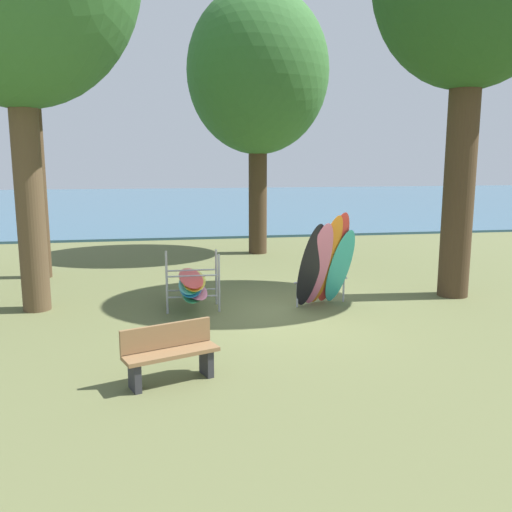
{
  "coord_description": "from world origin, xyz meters",
  "views": [
    {
      "loc": [
        -2.61,
        -11.08,
        3.27
      ],
      "look_at": [
        -0.61,
        0.82,
        1.1
      ],
      "focal_mm": 38.64,
      "sensor_mm": 36.0,
      "label": 1
    }
  ],
  "objects_px": {
    "board_storage_rack": "(192,284)",
    "tree_far_left_back": "(258,73)",
    "park_bench": "(170,352)",
    "leaning_board_pile": "(325,264)"
  },
  "relations": [
    {
      "from": "board_storage_rack",
      "to": "park_bench",
      "type": "relative_size",
      "value": 1.47
    },
    {
      "from": "tree_far_left_back",
      "to": "leaning_board_pile",
      "type": "bearing_deg",
      "value": -87.99
    },
    {
      "from": "park_bench",
      "to": "board_storage_rack",
      "type": "bearing_deg",
      "value": 82.23
    },
    {
      "from": "tree_far_left_back",
      "to": "park_bench",
      "type": "relative_size",
      "value": 5.99
    },
    {
      "from": "board_storage_rack",
      "to": "park_bench",
      "type": "xyz_separation_m",
      "value": [
        -0.53,
        -3.92,
        -0.1
      ]
    },
    {
      "from": "board_storage_rack",
      "to": "tree_far_left_back",
      "type": "bearing_deg",
      "value": 69.03
    },
    {
      "from": "leaning_board_pile",
      "to": "tree_far_left_back",
      "type": "bearing_deg",
      "value": 92.01
    },
    {
      "from": "tree_far_left_back",
      "to": "leaning_board_pile",
      "type": "relative_size",
      "value": 4.04
    },
    {
      "from": "leaning_board_pile",
      "to": "board_storage_rack",
      "type": "xyz_separation_m",
      "value": [
        -2.87,
        0.41,
        -0.44
      ]
    },
    {
      "from": "tree_far_left_back",
      "to": "park_bench",
      "type": "distance_m",
      "value": 12.48
    }
  ]
}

